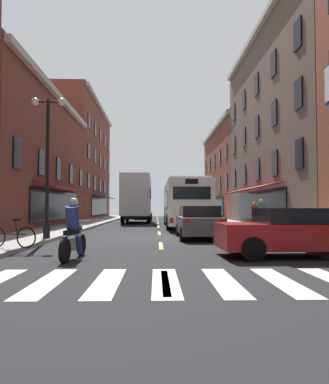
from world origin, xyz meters
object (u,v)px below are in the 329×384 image
Objects in this scene: sedan_near at (143,213)px; sedan_far at (199,222)px; box_truck at (137,199)px; bicycle_near at (11,236)px; motorcycle_rider at (73,233)px; pedestrian_mid at (261,214)px; pedestrian_near at (215,212)px; street_lamp_twin at (48,160)px; transit_bus at (184,204)px; pedestrian_far at (254,214)px; sedan_mid at (296,232)px.

sedan_far reaches higher than sedan_near.
box_truck is 4.45× the size of bicycle_near.
pedestrian_mid is (7.90, 9.65, 0.31)m from motorcycle_rider.
box_truck is 9.92m from sedan_near.
box_truck is 16.66m from sedan_far.
pedestrian_near is 0.27× the size of street_lamp_twin.
transit_bus is 7.14× the size of bicycle_near.
transit_bus is at bearing -20.16° from pedestrian_mid.
sedan_near is at bearing -122.03° from pedestrian_far.
sedan_near is at bearing 101.63° from transit_bus.
street_lamp_twin is (-0.01, 3.71, 2.85)m from bicycle_near.
motorcycle_rider is 1.22× the size of pedestrian_mid.
bicycle_near is at bearing -164.85° from pedestrian_near.
transit_bus is at bearing -61.96° from box_truck.
transit_bus is 7.46× the size of pedestrian_near.
motorcycle_rider reaches higher than bicycle_near.
motorcycle_rider is (-0.76, -32.50, 0.03)m from sedan_near.
transit_bus is 7.45× the size of pedestrian_far.
sedan_far is 7.72m from motorcycle_rider.
transit_bus is at bearing 65.67° from bicycle_near.
box_truck is 15.02m from pedestrian_mid.
motorcycle_rider is at bearing -104.87° from transit_bus.
street_lamp_twin is at bearing -168.97° from sedan_far.
sedan_far is 2.06× the size of motorcycle_rider.
transit_bus is 7.81m from box_truck.
pedestrian_mid is at bearing 23.43° from street_lamp_twin.
bicycle_near is at bearing 77.46° from pedestrian_mid.
transit_bus is 5.28m from pedestrian_far.
sedan_near is 0.98× the size of sedan_mid.
box_truck is at bearing 88.66° from motorcycle_rider.
box_truck reaches higher than pedestrian_far.
sedan_far is (-0.04, -9.31, -0.92)m from transit_bus.
motorcycle_rider is at bearing -34.05° from bicycle_near.
pedestrian_mid is at bearing -138.32° from pedestrian_near.
sedan_near is (0.23, 9.81, -1.47)m from box_truck.
sedan_near is 26.22m from sedan_far.
pedestrian_far reaches higher than sedan_far.
sedan_near is at bearing 84.43° from bicycle_near.
pedestrian_mid is at bearing 40.16° from sedan_far.
sedan_mid is 2.74× the size of pedestrian_near.
transit_bus is 12.51m from street_lamp_twin.
pedestrian_mid is 1.06× the size of pedestrian_far.
motorcycle_rider is at bearing 89.51° from pedestrian_mid.
pedestrian_mid is at bearing 79.79° from sedan_mid.
pedestrian_near reaches higher than bicycle_near.
sedan_far is (-2.08, 6.08, 0.03)m from sedan_mid.
motorcycle_rider is (-4.20, -15.81, -0.95)m from transit_bus.
pedestrian_near is at bearing 64.06° from transit_bus.
pedestrian_near is 1.00× the size of pedestrian_far.
transit_bus is at bearing -165.94° from pedestrian_near.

